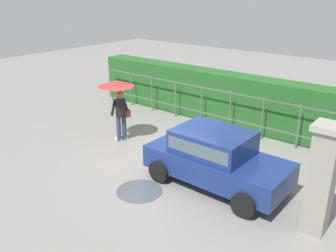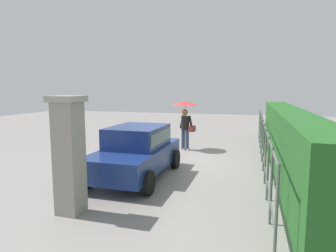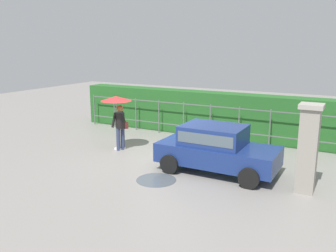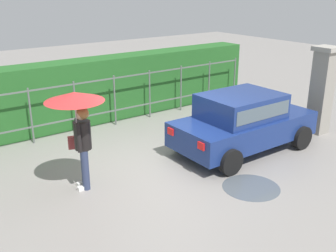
% 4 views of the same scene
% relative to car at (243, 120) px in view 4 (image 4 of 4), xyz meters
% --- Properties ---
extents(ground_plane, '(40.00, 40.00, 0.00)m').
position_rel_car_xyz_m(ground_plane, '(-1.97, 0.29, -0.80)').
color(ground_plane, gray).
extents(car, '(3.75, 1.88, 1.48)m').
position_rel_car_xyz_m(car, '(0.00, 0.00, 0.00)').
color(car, navy).
rests_on(car, ground).
extents(pedestrian, '(1.15, 1.15, 2.06)m').
position_rel_car_xyz_m(pedestrian, '(-4.09, 0.51, 0.77)').
color(pedestrian, '#2D3856').
rests_on(pedestrian, ground).
extents(gate_pillar, '(0.60, 0.60, 2.42)m').
position_rel_car_xyz_m(gate_pillar, '(2.71, -0.35, 0.44)').
color(gate_pillar, gray).
rests_on(gate_pillar, ground).
extents(fence_section, '(11.16, 0.05, 1.50)m').
position_rel_car_xyz_m(fence_section, '(-2.23, 3.58, 0.02)').
color(fence_section, '#59605B').
rests_on(fence_section, ground).
extents(hedge_row, '(12.11, 0.90, 1.90)m').
position_rel_car_xyz_m(hedge_row, '(-2.23, 4.34, 0.15)').
color(hedge_row, '#235B23').
rests_on(hedge_row, ground).
extents(puddle_near, '(1.19, 1.19, 0.00)m').
position_rel_car_xyz_m(puddle_near, '(-1.27, -1.52, -0.80)').
color(puddle_near, '#4C545B').
rests_on(puddle_near, ground).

